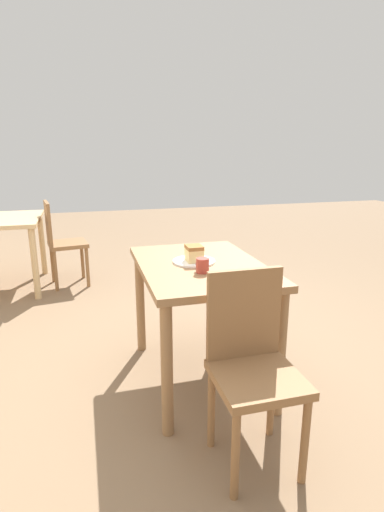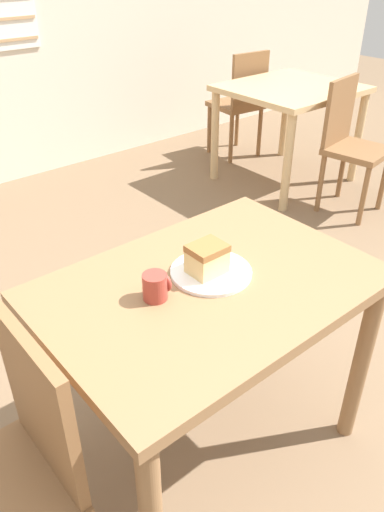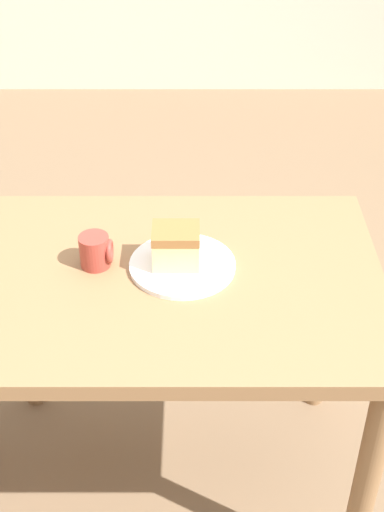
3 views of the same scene
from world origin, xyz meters
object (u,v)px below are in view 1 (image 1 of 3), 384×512
at_px(chair_near_window, 252,362).
at_px(coffee_mug, 202,265).
at_px(cake_slice, 194,253).
at_px(dining_table_near, 200,282).
at_px(chair_far_corner, 61,240).
at_px(plate, 194,261).

distance_m(chair_near_window, coffee_mug, 0.61).
height_order(chair_near_window, cake_slice, chair_near_window).
bearing_deg(cake_slice, dining_table_near, -118.85).
height_order(chair_far_corner, plate, chair_far_corner).
relative_size(chair_far_corner, coffee_mug, 10.99).
relative_size(chair_near_window, coffee_mug, 10.99).
bearing_deg(cake_slice, chair_far_corner, 22.74).
distance_m(chair_near_window, chair_far_corner, 2.91).
xyz_separation_m(chair_near_window, plate, (0.73, 0.07, 0.27)).
bearing_deg(cake_slice, plate, -12.30).
bearing_deg(cake_slice, coffee_mug, 178.17).
distance_m(dining_table_near, cake_slice, 0.18).
distance_m(dining_table_near, chair_near_window, 0.71).
bearing_deg(chair_far_corner, cake_slice, -166.19).
bearing_deg(coffee_mug, chair_near_window, -171.45).
bearing_deg(chair_near_window, cake_slice, 95.82).
relative_size(chair_far_corner, plate, 3.51).
xyz_separation_m(dining_table_near, chair_near_window, (-0.69, -0.04, -0.15)).
xyz_separation_m(chair_near_window, chair_far_corner, (2.76, 0.93, 0.00)).
bearing_deg(dining_table_near, chair_far_corner, 23.36).
bearing_deg(chair_far_corner, dining_table_near, -165.57).
bearing_deg(chair_far_corner, plate, -165.97).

